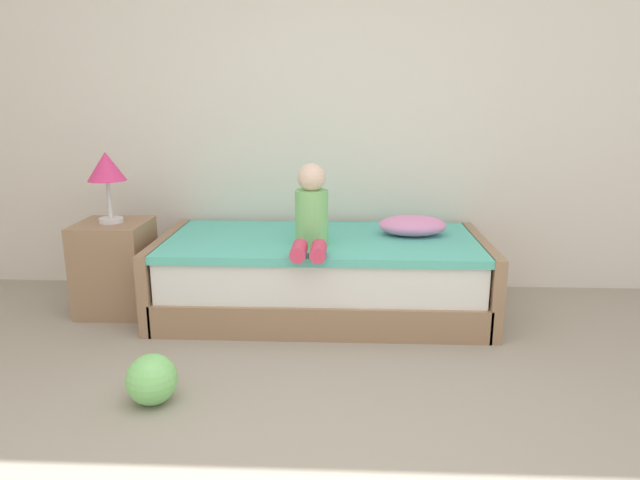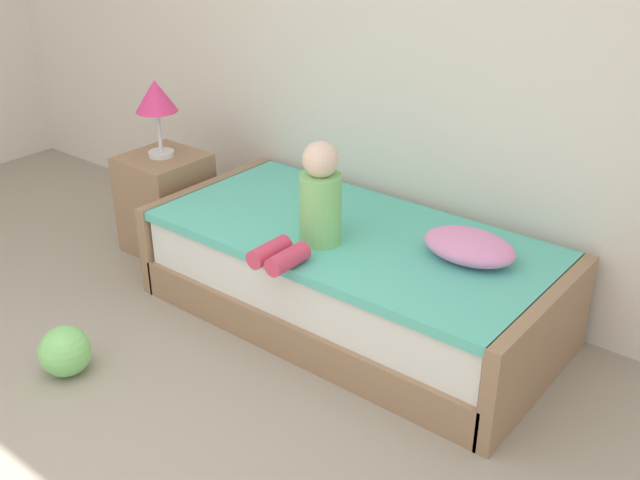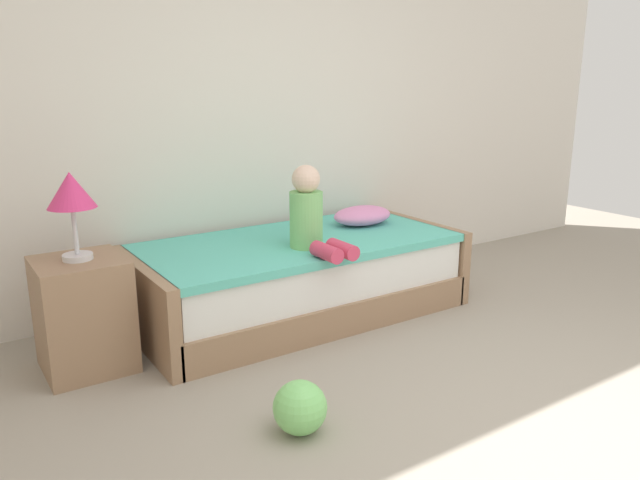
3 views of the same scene
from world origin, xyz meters
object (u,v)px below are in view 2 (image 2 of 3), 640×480
object	(u,v)px
child_figure	(314,205)
table_lamp	(156,100)
pillow	(469,246)
nightstand	(166,203)
bed	(351,276)
toy_ball	(65,351)

from	to	relation	value
child_figure	table_lamp	bearing A→B (deg)	172.11
pillow	child_figure	bearing A→B (deg)	-152.94
nightstand	bed	bearing A→B (deg)	2.07
table_lamp	toy_ball	world-z (taller)	table_lamp
table_lamp	toy_ball	size ratio (longest dim) A/B	1.89
nightstand	toy_ball	xyz separation A→B (m)	(0.61, -1.16, -0.18)
table_lamp	child_figure	bearing A→B (deg)	-7.89
table_lamp	child_figure	distance (m)	1.33
nightstand	toy_ball	bearing A→B (deg)	-62.09
bed	pillow	distance (m)	0.68
pillow	toy_ball	xyz separation A→B (m)	(-1.33, -1.30, -0.45)
child_figure	toy_ball	xyz separation A→B (m)	(-0.68, -0.98, -0.59)
child_figure	pillow	size ratio (longest dim) A/B	1.16
bed	table_lamp	distance (m)	1.52
table_lamp	toy_ball	bearing A→B (deg)	-62.09
bed	table_lamp	bearing A→B (deg)	-177.93
child_figure	toy_ball	distance (m)	1.33
nightstand	toy_ball	size ratio (longest dim) A/B	2.52
bed	nightstand	xyz separation A→B (m)	(-1.35, -0.05, 0.05)
table_lamp	nightstand	bearing A→B (deg)	0.00
nightstand	pillow	xyz separation A→B (m)	(1.94, 0.15, 0.26)
nightstand	child_figure	size ratio (longest dim) A/B	1.18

